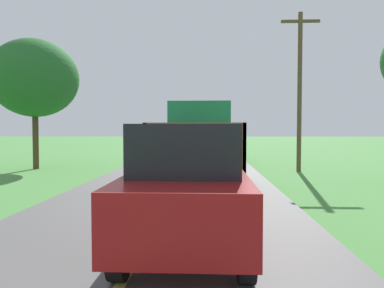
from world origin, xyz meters
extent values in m
cube|color=#2D2D30|center=(0.73, 11.75, 0.68)|extent=(0.90, 5.51, 0.24)
cube|color=brown|center=(0.73, 11.75, 0.88)|extent=(2.30, 5.80, 0.20)
cube|color=#197A4C|center=(0.73, 13.70, 1.93)|extent=(2.10, 1.90, 1.90)
cube|color=black|center=(0.73, 14.65, 2.26)|extent=(1.78, 0.02, 0.76)
cube|color=brown|center=(-0.38, 10.77, 1.53)|extent=(0.08, 3.85, 1.10)
cube|color=brown|center=(1.84, 10.77, 1.53)|extent=(0.08, 3.85, 1.10)
cube|color=brown|center=(0.73, 8.89, 1.53)|extent=(2.30, 0.08, 1.10)
cube|color=brown|center=(0.73, 12.66, 1.53)|extent=(2.30, 0.08, 1.10)
cylinder|color=black|center=(-0.32, 13.55, 0.58)|extent=(0.28, 1.00, 1.00)
cylinder|color=black|center=(1.78, 13.55, 0.58)|extent=(0.28, 1.00, 1.00)
cylinder|color=black|center=(-0.32, 10.15, 0.58)|extent=(0.28, 1.00, 1.00)
cylinder|color=black|center=(1.78, 10.15, 0.58)|extent=(0.28, 1.00, 1.00)
ellipsoid|color=#ACCD2B|center=(-0.02, 10.72, 1.15)|extent=(0.48, 0.57, 0.49)
ellipsoid|color=gold|center=(0.35, 12.04, 1.16)|extent=(0.56, 0.69, 0.37)
ellipsoid|color=#A1C032|center=(1.42, 10.16, 1.18)|extent=(0.44, 0.53, 0.43)
ellipsoid|color=#A7BF24|center=(0.71, 11.64, 1.14)|extent=(0.46, 0.56, 0.49)
ellipsoid|color=#A6C01E|center=(1.26, 10.27, 1.47)|extent=(0.47, 0.57, 0.38)
ellipsoid|color=#B6C01D|center=(1.60, 11.49, 1.50)|extent=(0.56, 0.69, 0.41)
ellipsoid|color=#A7C825|center=(1.37, 9.54, 1.76)|extent=(0.55, 0.56, 0.37)
ellipsoid|color=#B4CA27|center=(1.30, 9.82, 1.19)|extent=(0.44, 0.49, 0.45)
ellipsoid|color=#AFBF2B|center=(0.21, 11.51, 1.76)|extent=(0.43, 0.53, 0.49)
ellipsoid|color=#A5C624|center=(0.61, 11.15, 1.15)|extent=(0.47, 0.47, 0.48)
ellipsoid|color=#A7C82E|center=(1.15, 10.59, 1.19)|extent=(0.41, 0.45, 0.42)
cube|color=#2D2D30|center=(1.17, 21.77, 0.68)|extent=(0.90, 5.51, 0.24)
cube|color=brown|center=(1.17, 21.77, 0.88)|extent=(2.30, 5.80, 0.20)
cube|color=#1E479E|center=(1.17, 23.72, 1.93)|extent=(2.10, 1.90, 1.90)
cube|color=black|center=(1.17, 24.67, 2.26)|extent=(1.78, 0.02, 0.76)
cube|color=maroon|center=(0.06, 20.79, 1.53)|extent=(0.08, 3.85, 1.10)
cube|color=maroon|center=(2.28, 20.79, 1.53)|extent=(0.08, 3.85, 1.10)
cube|color=maroon|center=(1.17, 18.91, 1.53)|extent=(2.30, 0.08, 1.10)
cube|color=maroon|center=(1.17, 22.68, 1.53)|extent=(2.30, 0.08, 1.10)
cylinder|color=black|center=(0.12, 23.57, 0.58)|extent=(0.28, 1.00, 1.00)
cylinder|color=black|center=(2.22, 23.57, 0.58)|extent=(0.28, 1.00, 1.00)
cylinder|color=black|center=(0.12, 20.17, 0.58)|extent=(0.28, 1.00, 1.00)
cylinder|color=black|center=(2.22, 20.17, 0.58)|extent=(0.28, 1.00, 1.00)
ellipsoid|color=#9ED01D|center=(1.58, 19.45, 1.80)|extent=(0.57, 0.67, 0.48)
ellipsoid|color=#A4BE30|center=(0.78, 21.70, 1.48)|extent=(0.59, 0.63, 0.43)
ellipsoid|color=#A0B81D|center=(1.22, 20.25, 1.51)|extent=(0.53, 0.61, 0.46)
ellipsoid|color=gold|center=(0.55, 19.88, 1.15)|extent=(0.57, 0.73, 0.40)
ellipsoid|color=#ACBE24|center=(0.53, 22.36, 1.18)|extent=(0.50, 0.48, 0.49)
ellipsoid|color=#ADBE1D|center=(1.11, 22.24, 1.78)|extent=(0.50, 0.55, 0.39)
ellipsoid|color=#A5CA32|center=(1.92, 21.00, 1.78)|extent=(0.59, 0.58, 0.51)
ellipsoid|color=#AEC527|center=(0.45, 21.40, 1.76)|extent=(0.49, 0.57, 0.41)
ellipsoid|color=#A4CB1E|center=(2.00, 20.12, 1.45)|extent=(0.49, 0.50, 0.44)
ellipsoid|color=#A1C32E|center=(1.92, 19.46, 1.83)|extent=(0.59, 0.70, 0.43)
ellipsoid|color=#9CCE1B|center=(0.94, 21.82, 1.84)|extent=(0.58, 0.62, 0.40)
cylinder|color=brown|center=(5.17, 17.42, 3.60)|extent=(0.20, 0.20, 7.20)
cube|color=brown|center=(5.17, 17.42, 6.80)|extent=(1.72, 0.12, 0.12)
cylinder|color=#4C3823|center=(-7.39, 17.96, 1.38)|extent=(0.28, 0.28, 2.75)
ellipsoid|color=#236028|center=(-7.39, 17.96, 4.41)|extent=(4.16, 4.16, 3.74)
cube|color=maroon|center=(0.72, 6.49, 0.90)|extent=(1.70, 4.10, 0.80)
cube|color=black|center=(0.72, 6.29, 1.65)|extent=(1.44, 2.05, 0.70)
cylinder|color=black|center=(-0.05, 7.76, 0.40)|extent=(0.20, 0.64, 0.64)
cylinder|color=black|center=(1.49, 7.76, 0.40)|extent=(0.20, 0.64, 0.64)
cylinder|color=black|center=(-0.05, 5.22, 0.40)|extent=(0.20, 0.64, 0.64)
cylinder|color=black|center=(1.49, 5.22, 0.40)|extent=(0.20, 0.64, 0.64)
camera|label=1|loc=(1.04, 0.98, 1.92)|focal=33.35mm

